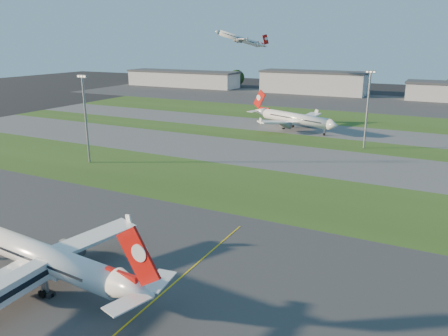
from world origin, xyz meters
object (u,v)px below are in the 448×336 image
Objects in this scene: light_mast_west at (85,113)px; airliner_parked at (41,257)px; airliner_taxiing at (295,119)px; light_mast_centre at (368,105)px.

airliner_parked is at bearing -52.00° from light_mast_west.
light_mast_centre is at bearing 170.53° from airliner_taxiing.
light_mast_west reaches higher than airliner_taxiing.
light_mast_west is 1.00× the size of light_mast_centre.
airliner_parked is at bearing -104.11° from light_mast_centre.
airliner_parked is 130.01m from airliner_taxiing.
light_mast_west is (-38.97, -75.82, 10.25)m from airliner_taxiing.
airliner_taxiing is 85.86m from light_mast_west.
light_mast_centre is at bearing 38.66° from light_mast_west.
light_mast_west is at bearing 132.36° from airliner_parked.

